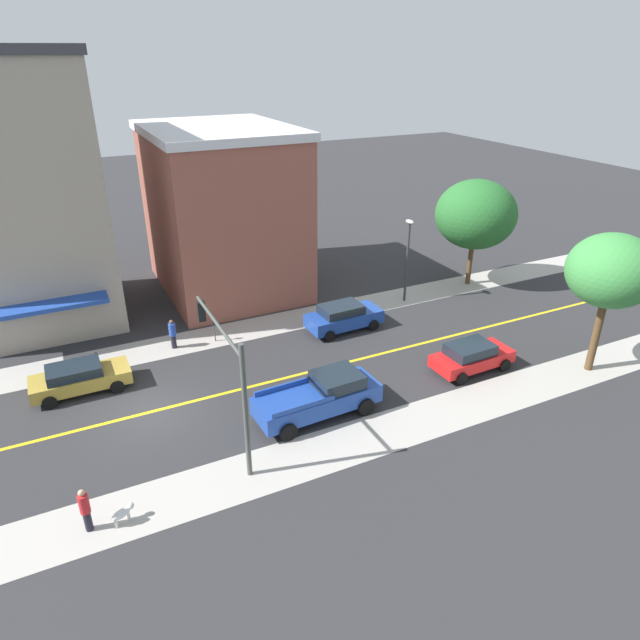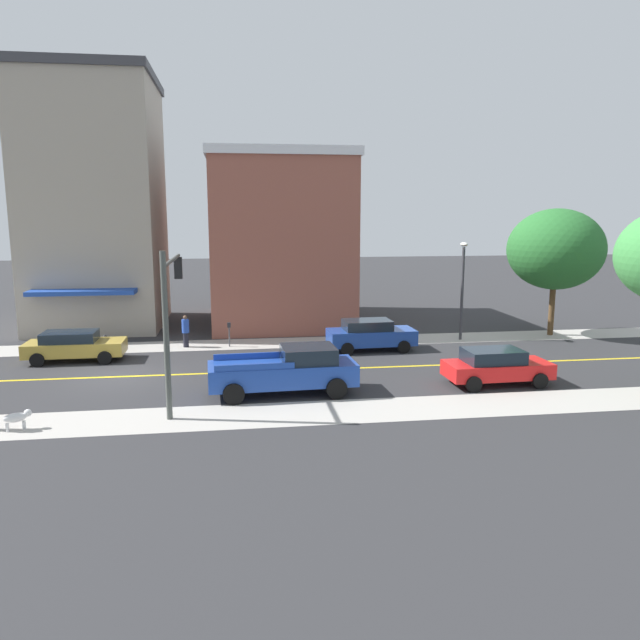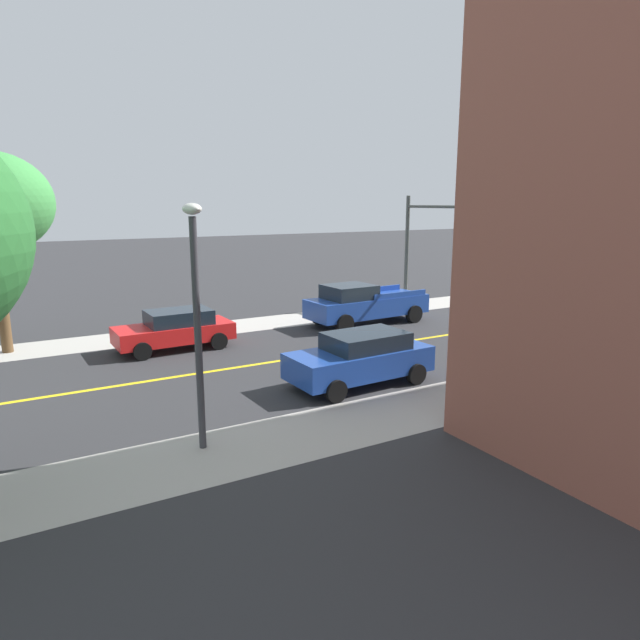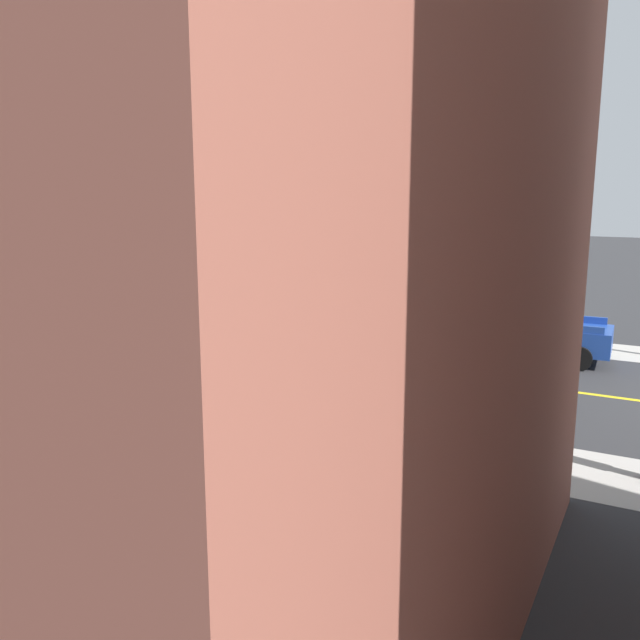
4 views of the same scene
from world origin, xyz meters
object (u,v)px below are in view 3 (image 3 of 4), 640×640
pedestrian_red_shirt (484,281)px  small_dog (466,291)px  blue_sedan_left_curb (361,358)px  gold_sedan_left_curb (635,312)px  parking_meter (570,341)px  street_lamp (196,298)px  red_sedan_right_curb (175,329)px  traffic_light_mast (433,235)px  blue_pickup_truck (364,304)px  pedestrian_blue_shirt (618,334)px

pedestrian_red_shirt → small_dog: pedestrian_red_shirt is taller
blue_sedan_left_curb → small_dog: bearing=-147.0°
blue_sedan_left_curb → small_dog: size_ratio=5.24×
gold_sedan_left_curb → small_dog: bearing=-87.2°
blue_sedan_left_curb → pedestrian_red_shirt: bearing=-149.6°
parking_meter → street_lamp: street_lamp is taller
red_sedan_right_curb → pedestrian_red_shirt: (2.72, -18.72, 0.16)m
blue_sedan_left_curb → pedestrian_red_shirt: size_ratio=2.56×
gold_sedan_left_curb → street_lamp: bearing=5.9°
red_sedan_right_curb → traffic_light_mast: bearing=-179.1°
traffic_light_mast → blue_pickup_truck: size_ratio=1.03×
parking_meter → red_sedan_right_curb: (8.76, 10.86, -0.08)m
blue_sedan_left_curb → pedestrian_blue_shirt: bearing=165.1°
red_sedan_right_curb → pedestrian_red_shirt: pedestrian_red_shirt is taller
gold_sedan_left_curb → blue_sedan_left_curb: blue_sedan_left_curb is taller
traffic_light_mast → gold_sedan_left_curb: traffic_light_mast is taller
blue_pickup_truck → small_dog: blue_pickup_truck is taller
gold_sedan_left_curb → blue_sedan_left_curb: size_ratio=1.01×
pedestrian_red_shirt → small_dog: bearing=12.0°
traffic_light_mast → blue_pickup_truck: 5.17m
pedestrian_blue_shirt → traffic_light_mast: bearing=-92.0°
small_dog → gold_sedan_left_curb: bearing=69.6°
pedestrian_blue_shirt → small_dog: pedestrian_blue_shirt is taller
parking_meter → pedestrian_blue_shirt: pedestrian_blue_shirt is taller
parking_meter → gold_sedan_left_curb: gold_sedan_left_curb is taller
gold_sedan_left_curb → pedestrian_red_shirt: (9.32, -0.60, 0.17)m
street_lamp → gold_sedan_left_curb: street_lamp is taller
street_lamp → blue_pickup_truck: (8.93, -10.48, -2.49)m
traffic_light_mast → street_lamp: (-9.35, 14.71, -0.46)m
gold_sedan_left_curb → blue_pickup_truck: 11.65m
parking_meter → traffic_light_mast: bearing=-12.0°
parking_meter → street_lamp: (-0.06, 12.73, 2.56)m
gold_sedan_left_curb → blue_pickup_truck: blue_pickup_truck is taller
red_sedan_right_curb → pedestrian_blue_shirt: size_ratio=2.55×
red_sedan_right_curb → blue_sedan_left_curb: bearing=116.8°
parking_meter → blue_pickup_truck: 9.15m
pedestrian_red_shirt → street_lamp: bearing=50.7°
street_lamp → blue_sedan_left_curb: size_ratio=1.20×
red_sedan_right_curb → pedestrian_red_shirt: bearing=-173.2°
gold_sedan_left_curb → pedestrian_blue_shirt: pedestrian_blue_shirt is taller
red_sedan_right_curb → blue_sedan_left_curb: 7.81m
traffic_light_mast → small_dog: size_ratio=6.95×
street_lamp → pedestrian_red_shirt: size_ratio=3.08×
parking_meter → small_dog: parking_meter is taller
red_sedan_right_curb → street_lamp: bearing=76.5°
street_lamp → gold_sedan_left_curb: 20.30m
blue_pickup_truck → gold_sedan_left_curb: bearing=142.4°
gold_sedan_left_curb → pedestrian_red_shirt: 9.34m
blue_sedan_left_curb → pedestrian_blue_shirt: (-2.12, -9.42, 0.05)m
parking_meter → blue_pickup_truck: size_ratio=0.22×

